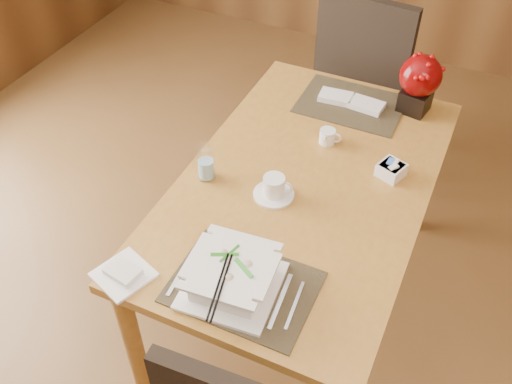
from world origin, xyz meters
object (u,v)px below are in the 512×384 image
at_px(coffee_cup, 274,188).
at_px(sugar_caddy, 391,170).
at_px(dining_table, 305,199).
at_px(berry_decor, 420,81).
at_px(water_glass, 206,162).
at_px(soup_setting, 232,277).
at_px(creamer_jug, 327,136).
at_px(bread_plate, 124,275).
at_px(far_chair, 367,74).

height_order(coffee_cup, sugar_caddy, coffee_cup).
height_order(dining_table, berry_decor, berry_decor).
relative_size(dining_table, water_glass, 9.79).
bearing_deg(water_glass, dining_table, 21.67).
bearing_deg(sugar_caddy, water_glass, -154.36).
bearing_deg(berry_decor, water_glass, -128.55).
bearing_deg(water_glass, soup_setting, -53.03).
xyz_separation_m(creamer_jug, berry_decor, (0.27, 0.37, 0.12)).
distance_m(creamer_jug, berry_decor, 0.47).
relative_size(sugar_caddy, berry_decor, 0.35).
height_order(bread_plate, far_chair, far_chair).
bearing_deg(soup_setting, dining_table, 82.10).
relative_size(creamer_jug, berry_decor, 0.32).
xyz_separation_m(soup_setting, sugar_caddy, (0.31, 0.73, -0.03)).
height_order(creamer_jug, berry_decor, berry_decor).
xyz_separation_m(dining_table, berry_decor, (0.26, 0.63, 0.25)).
bearing_deg(creamer_jug, bread_plate, -115.64).
bearing_deg(water_glass, creamer_jug, 48.82).
height_order(soup_setting, far_chair, far_chair).
bearing_deg(coffee_cup, creamer_jug, 79.17).
xyz_separation_m(soup_setting, far_chair, (-0.02, 1.62, -0.20)).
distance_m(soup_setting, berry_decor, 1.23).
bearing_deg(berry_decor, dining_table, -112.43).
distance_m(creamer_jug, sugar_caddy, 0.30).
distance_m(water_glass, creamer_jug, 0.53).
xyz_separation_m(soup_setting, coffee_cup, (-0.05, 0.44, -0.02)).
height_order(coffee_cup, far_chair, far_chair).
height_order(water_glass, creamer_jug, water_glass).
relative_size(soup_setting, berry_decor, 1.19).
xyz_separation_m(creamer_jug, far_chair, (-0.05, 0.80, -0.18)).
height_order(soup_setting, water_glass, water_glass).
bearing_deg(berry_decor, coffee_cup, -114.28).
height_order(creamer_jug, far_chair, far_chair).
distance_m(bread_plate, far_chair, 1.76).
relative_size(soup_setting, creamer_jug, 3.71).
relative_size(soup_setting, bread_plate, 1.90).
height_order(soup_setting, sugar_caddy, soup_setting).
relative_size(dining_table, bread_plate, 9.16).
relative_size(dining_table, coffee_cup, 9.84).
xyz_separation_m(dining_table, bread_plate, (-0.37, -0.67, 0.10)).
bearing_deg(far_chair, berry_decor, 131.80).
bearing_deg(bread_plate, sugar_caddy, 52.01).
bearing_deg(creamer_jug, soup_setting, -95.85).
bearing_deg(sugar_caddy, coffee_cup, -141.41).
bearing_deg(water_glass, coffee_cup, 3.26).
distance_m(creamer_jug, far_chair, 0.82).
distance_m(water_glass, sugar_caddy, 0.70).
bearing_deg(sugar_caddy, berry_decor, 92.84).
bearing_deg(soup_setting, bread_plate, -167.84).
relative_size(coffee_cup, sugar_caddy, 1.68).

